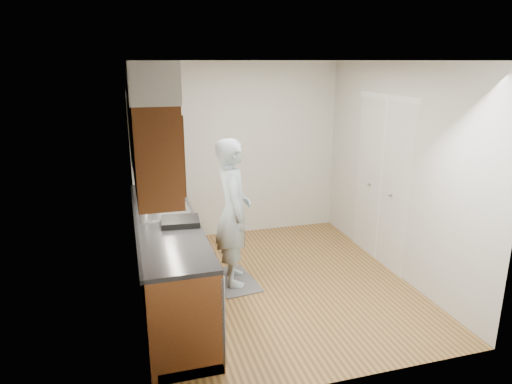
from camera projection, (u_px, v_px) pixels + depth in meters
floor at (275, 283)px, 5.32m from camera, size 3.50×3.50×0.00m
ceiling at (278, 61)px, 4.63m from camera, size 3.50×3.50×0.00m
wall_left at (135, 190)px, 4.57m from camera, size 0.02×3.50×2.50m
wall_right at (397, 171)px, 5.37m from camera, size 0.02×3.50×2.50m
wall_back at (238, 151)px, 6.59m from camera, size 3.00×0.02×2.50m
counter at (169, 257)px, 4.86m from camera, size 0.64×2.80×1.30m
upper_cabinets at (147, 119)px, 4.46m from camera, size 0.47×2.80×1.21m
closet_door at (381, 183)px, 5.71m from camera, size 0.02×1.22×2.05m
floor_mat at (234, 281)px, 5.37m from camera, size 0.54×0.81×0.01m
person at (233, 203)px, 5.10m from camera, size 0.52×0.72×1.91m
soap_bottle_a at (147, 187)px, 5.37m from camera, size 0.13×0.13×0.25m
soap_bottle_b at (158, 191)px, 5.31m from camera, size 0.10×0.10×0.19m
soap_bottle_c at (164, 188)px, 5.49m from camera, size 0.19×0.19×0.17m
steel_can at (166, 192)px, 5.45m from camera, size 0.08×0.08×0.11m
dish_rack at (180, 222)px, 4.51m from camera, size 0.39×0.34×0.06m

